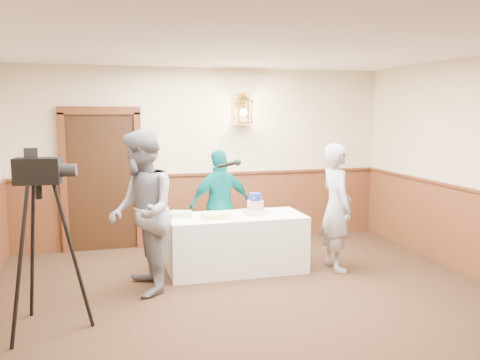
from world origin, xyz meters
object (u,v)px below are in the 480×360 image
at_px(sheet_cake_yellow, 216,216).
at_px(interviewer, 142,212).
at_px(display_table, 236,243).
at_px(tiered_cake, 255,206).
at_px(tv_camera_rig, 42,254).
at_px(sheet_cake_green, 181,214).
at_px(baker, 336,207).
at_px(assistant_p, 221,205).

xyz_separation_m(sheet_cake_yellow, interviewer, (-0.97, -0.41, 0.18)).
relative_size(display_table, interviewer, 0.94).
distance_m(display_table, tiered_cake, 0.56).
height_order(display_table, sheet_cake_yellow, sheet_cake_yellow).
relative_size(display_table, tv_camera_rig, 1.07).
relative_size(sheet_cake_green, baker, 0.16).
distance_m(display_table, sheet_cake_green, 0.84).
bearing_deg(sheet_cake_yellow, tv_camera_rig, -148.39).
height_order(display_table, baker, baker).
relative_size(tiered_cake, assistant_p, 0.19).
bearing_deg(baker, assistant_p, 58.70).
xyz_separation_m(display_table, sheet_cake_green, (-0.72, 0.12, 0.41)).
height_order(tiered_cake, assistant_p, assistant_p).
distance_m(tiered_cake, sheet_cake_yellow, 0.59).
bearing_deg(interviewer, sheet_cake_yellow, 109.82).
xyz_separation_m(tiered_cake, sheet_cake_yellow, (-0.57, -0.13, -0.08)).
relative_size(sheet_cake_yellow, sheet_cake_green, 1.16).
height_order(sheet_cake_yellow, assistant_p, assistant_p).
distance_m(baker, assistant_p, 1.63).
relative_size(interviewer, tv_camera_rig, 1.14).
bearing_deg(tiered_cake, sheet_cake_green, 174.39).
distance_m(sheet_cake_green, baker, 2.07).
distance_m(tiered_cake, baker, 1.08).
height_order(baker, assistant_p, baker).
bearing_deg(tiered_cake, tv_camera_rig, -152.11).
height_order(tiered_cake, tv_camera_rig, tv_camera_rig).
relative_size(tiered_cake, interviewer, 0.16).
bearing_deg(interviewer, sheet_cake_green, 136.38).
xyz_separation_m(display_table, sheet_cake_yellow, (-0.30, -0.11, 0.41)).
relative_size(assistant_p, tv_camera_rig, 0.94).
distance_m(sheet_cake_yellow, interviewer, 1.07).
bearing_deg(display_table, sheet_cake_yellow, -160.27).
bearing_deg(sheet_cake_green, tiered_cake, -5.61).
relative_size(tiered_cake, baker, 0.18).
bearing_deg(tiered_cake, baker, -17.34).
xyz_separation_m(interviewer, assistant_p, (1.19, 1.09, -0.17)).
distance_m(sheet_cake_green, interviewer, 0.86).
bearing_deg(tv_camera_rig, display_table, 35.57).
bearing_deg(sheet_cake_green, tv_camera_rig, -137.05).
xyz_separation_m(display_table, tiered_cake, (0.27, 0.02, 0.49)).
bearing_deg(assistant_p, interviewer, 33.52).
xyz_separation_m(tiered_cake, tv_camera_rig, (-2.54, -1.35, -0.10)).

